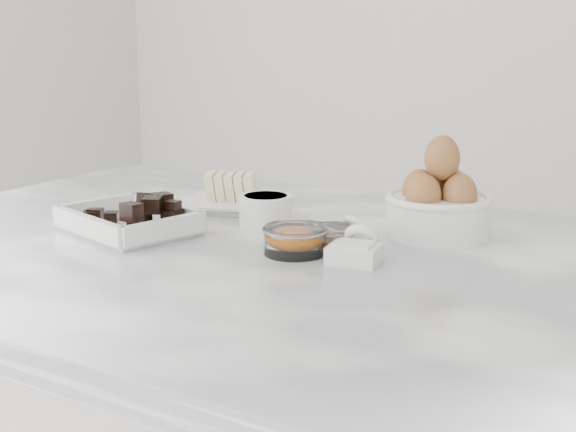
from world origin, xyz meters
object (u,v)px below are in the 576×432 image
Objects in this scene: sugar_ramekin at (266,209)px; egg_bowl at (438,204)px; honey_bowl at (330,237)px; salt_spoon at (356,249)px; zest_bowl at (295,239)px; vanilla_spoon at (344,234)px; butter_plate at (228,195)px; chocolate_dish at (129,217)px.

sugar_ramekin is 0.53× the size of egg_bowl.
honey_bowl is 0.83× the size of salt_spoon.
salt_spoon is at bearing 7.21° from zest_bowl.
sugar_ramekin is at bearing 169.42° from vanilla_spoon.
honey_bowl is at bearing 147.64° from salt_spoon.
butter_plate reaches higher than salt_spoon.
chocolate_dish reaches higher than zest_bowl.
zest_bowl is (-0.13, -0.18, -0.03)m from egg_bowl.
zest_bowl is 1.03× the size of salt_spoon.
honey_bowl is 0.07m from salt_spoon.
egg_bowl is at bearing 18.41° from sugar_ramekin.
vanilla_spoon is (0.30, 0.10, -0.01)m from chocolate_dish.
butter_plate is 0.29m from honey_bowl.
butter_plate is 0.36m from egg_bowl.
sugar_ramekin is 1.13× the size of honey_bowl.
sugar_ramekin is 0.15m from honey_bowl.
vanilla_spoon is at bearing 81.01° from honey_bowl.
vanilla_spoon is 0.93× the size of salt_spoon.
vanilla_spoon reaches higher than honey_bowl.
honey_bowl is at bearing 14.03° from chocolate_dish.
honey_bowl is (0.14, -0.06, -0.01)m from sugar_ramekin.
vanilla_spoon is 0.08m from salt_spoon.
chocolate_dish is 0.35m from salt_spoon.
butter_plate is 2.27× the size of vanilla_spoon.
chocolate_dish is at bearing -139.72° from sugar_ramekin.
egg_bowl reaches higher than vanilla_spoon.
sugar_ramekin is 1.02× the size of vanilla_spoon.
egg_bowl reaches higher than zest_bowl.
sugar_ramekin is at bearing 158.02° from honey_bowl.
egg_bowl is 0.22m from zest_bowl.
butter_plate reaches higher than sugar_ramekin.
zest_bowl is (0.11, -0.10, -0.01)m from sugar_ramekin.
honey_bowl is (0.26, -0.13, -0.01)m from butter_plate.
chocolate_dish is 2.83× the size of vanilla_spoon.
butter_plate is at bearing 80.86° from chocolate_dish.
zest_bowl is at bearing -120.52° from honey_bowl.
egg_bowl is (0.39, 0.21, 0.02)m from chocolate_dish.
butter_plate is 0.28m from vanilla_spoon.
zest_bowl is 1.11× the size of vanilla_spoon.
egg_bowl is 0.17m from honey_bowl.
sugar_ramekin is 0.15m from vanilla_spoon.
sugar_ramekin is 0.25m from egg_bowl.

